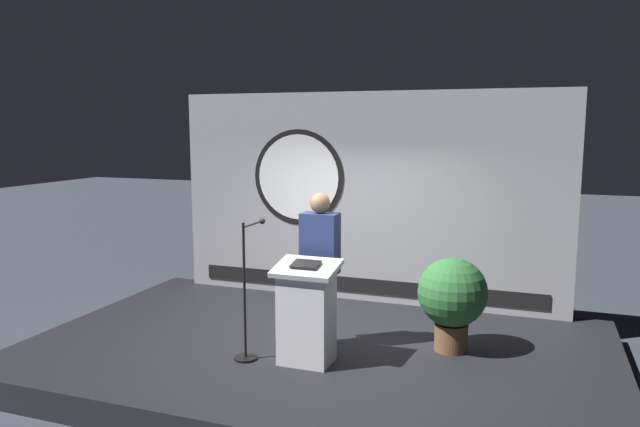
{
  "coord_description": "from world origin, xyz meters",
  "views": [
    {
      "loc": [
        2.23,
        -6.07,
        2.72
      ],
      "look_at": [
        0.07,
        -0.13,
        1.8
      ],
      "focal_mm": 33.85,
      "sensor_mm": 36.0,
      "label": 1
    }
  ],
  "objects_px": {
    "speaker_person": "(320,269)",
    "microphone_stand": "(248,310)",
    "potted_plant": "(452,296)",
    "podium": "(307,313)"
  },
  "relations": [
    {
      "from": "podium",
      "to": "potted_plant",
      "type": "height_order",
      "value": "podium"
    },
    {
      "from": "potted_plant",
      "to": "speaker_person",
      "type": "bearing_deg",
      "value": -165.24
    },
    {
      "from": "podium",
      "to": "microphone_stand",
      "type": "xyz_separation_m",
      "value": [
        -0.63,
        -0.09,
        -0.01
      ]
    },
    {
      "from": "microphone_stand",
      "to": "potted_plant",
      "type": "relative_size",
      "value": 1.42
    },
    {
      "from": "speaker_person",
      "to": "microphone_stand",
      "type": "height_order",
      "value": "speaker_person"
    },
    {
      "from": "speaker_person",
      "to": "potted_plant",
      "type": "height_order",
      "value": "speaker_person"
    },
    {
      "from": "speaker_person",
      "to": "microphone_stand",
      "type": "relative_size",
      "value": 1.18
    },
    {
      "from": "speaker_person",
      "to": "potted_plant",
      "type": "relative_size",
      "value": 1.67
    },
    {
      "from": "podium",
      "to": "potted_plant",
      "type": "relative_size",
      "value": 1.05
    },
    {
      "from": "speaker_person",
      "to": "potted_plant",
      "type": "xyz_separation_m",
      "value": [
        1.38,
        0.36,
        -0.27
      ]
    }
  ]
}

